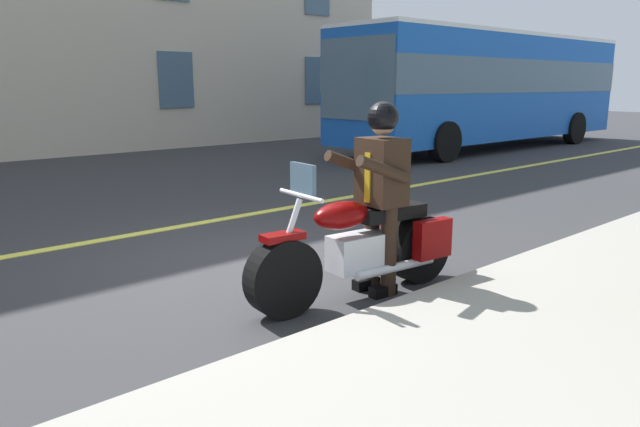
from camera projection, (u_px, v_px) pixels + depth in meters
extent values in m
plane|color=#333335|center=(253.00, 263.00, 6.39)|extent=(80.00, 80.00, 0.00)
cube|color=#E5DB4C|center=(165.00, 229.00, 7.85)|extent=(60.00, 0.16, 0.01)
cylinder|color=black|center=(283.00, 278.00, 4.86)|extent=(0.68, 0.27, 0.66)
cylinder|color=black|center=(419.00, 248.00, 5.74)|extent=(0.68, 0.27, 0.66)
cube|color=silver|center=(359.00, 252.00, 5.30)|extent=(0.59, 0.34, 0.32)
ellipsoid|color=#720505|center=(342.00, 215.00, 5.10)|extent=(0.59, 0.34, 0.24)
cube|color=black|center=(389.00, 212.00, 5.43)|extent=(0.73, 0.35, 0.12)
cube|color=#720505|center=(432.00, 239.00, 5.51)|extent=(0.41, 0.16, 0.36)
cube|color=#720505|center=(400.00, 229.00, 5.86)|extent=(0.41, 0.16, 0.36)
cylinder|color=silver|center=(285.00, 246.00, 4.81)|extent=(0.35, 0.09, 0.76)
cylinder|color=silver|center=(301.00, 195.00, 4.82)|extent=(0.10, 0.60, 0.04)
cube|color=#720505|center=(283.00, 237.00, 4.78)|extent=(0.37, 0.20, 0.06)
cylinder|color=silver|center=(396.00, 267.00, 5.37)|extent=(0.90, 0.17, 0.08)
cube|color=slate|center=(303.00, 181.00, 4.80)|extent=(0.07, 0.32, 0.28)
cylinder|color=black|center=(389.00, 250.00, 5.34)|extent=(0.14, 0.14, 0.84)
cube|color=black|center=(383.00, 290.00, 5.39)|extent=(0.27, 0.14, 0.10)
cylinder|color=black|center=(372.00, 245.00, 5.53)|extent=(0.14, 0.14, 0.84)
cube|color=black|center=(366.00, 283.00, 5.58)|extent=(0.27, 0.14, 0.10)
cube|color=black|center=(382.00, 172.00, 5.29)|extent=(0.36, 0.43, 0.60)
cube|color=#B28C14|center=(368.00, 178.00, 5.21)|extent=(0.03, 0.07, 0.44)
cylinder|color=black|center=(383.00, 170.00, 5.00)|extent=(0.56, 0.16, 0.28)
cylinder|color=black|center=(351.00, 164.00, 5.35)|extent=(0.56, 0.16, 0.28)
sphere|color=tan|center=(383.00, 123.00, 5.20)|extent=(0.22, 0.22, 0.22)
sphere|color=black|center=(383.00, 117.00, 5.19)|extent=(0.28, 0.28, 0.28)
cube|color=blue|center=(488.00, 88.00, 17.47)|extent=(11.00, 2.50, 2.85)
cube|color=slate|center=(489.00, 76.00, 17.40)|extent=(11.04, 2.52, 0.90)
cube|color=slate|center=(356.00, 79.00, 13.84)|extent=(0.06, 2.40, 1.90)
cube|color=white|center=(491.00, 36.00, 17.15)|extent=(11.00, 2.50, 0.10)
cylinder|color=black|center=(445.00, 142.00, 14.52)|extent=(1.00, 0.30, 1.00)
cylinder|color=black|center=(373.00, 135.00, 16.27)|extent=(1.00, 0.30, 1.00)
cylinder|color=black|center=(574.00, 128.00, 18.94)|extent=(1.00, 0.30, 1.00)
cylinder|color=black|center=(507.00, 124.00, 20.69)|extent=(1.00, 0.30, 1.00)
cube|color=slate|center=(317.00, 81.00, 20.86)|extent=(1.10, 0.06, 1.60)
cube|color=slate|center=(176.00, 80.00, 17.29)|extent=(1.10, 0.06, 1.60)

